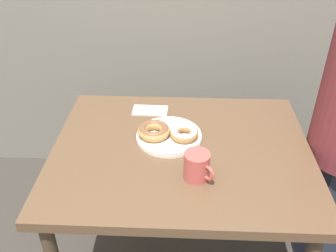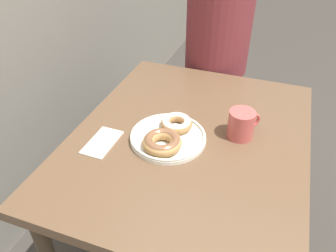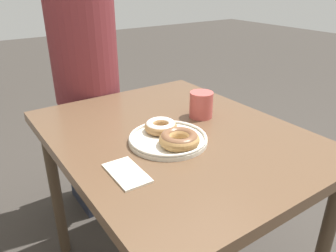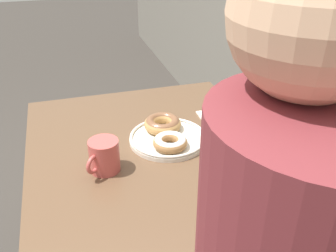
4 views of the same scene
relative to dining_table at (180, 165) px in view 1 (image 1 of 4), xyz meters
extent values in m
cube|color=brown|center=(0.00, 0.00, 0.06)|extent=(1.02, 0.82, 0.04)
cylinder|color=#473828|center=(-0.45, 0.35, -0.31)|extent=(0.05, 0.05, 0.71)
cylinder|color=#473828|center=(0.45, 0.35, -0.31)|extent=(0.05, 0.05, 0.71)
cylinder|color=silver|center=(-0.05, 0.07, 0.09)|extent=(0.27, 0.27, 0.01)
torus|color=silver|center=(-0.05, 0.07, 0.10)|extent=(0.27, 0.27, 0.01)
torus|color=#9E7042|center=(0.01, 0.06, 0.12)|extent=(0.13, 0.13, 0.04)
torus|color=white|center=(0.01, 0.06, 0.12)|extent=(0.12, 0.12, 0.03)
torus|color=#B2844C|center=(-0.11, 0.06, 0.12)|extent=(0.18, 0.18, 0.04)
torus|color=brown|center=(-0.11, 0.06, 0.13)|extent=(0.17, 0.17, 0.03)
cylinder|color=#B74C47|center=(0.06, -0.17, 0.14)|extent=(0.09, 0.09, 0.10)
cylinder|color=#382114|center=(0.06, -0.17, 0.18)|extent=(0.08, 0.08, 0.00)
torus|color=#B74C47|center=(0.09, -0.20, 0.14)|extent=(0.05, 0.05, 0.06)
cube|color=beige|center=(-0.15, 0.28, 0.09)|extent=(0.16, 0.09, 0.01)
camera|label=1|loc=(0.00, -1.19, 0.98)|focal=40.00mm
camera|label=2|loc=(-0.90, -0.24, 0.81)|focal=35.00mm
camera|label=3|loc=(-0.87, 0.63, 0.60)|focal=35.00mm
camera|label=4|loc=(1.02, -0.25, 0.77)|focal=40.00mm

